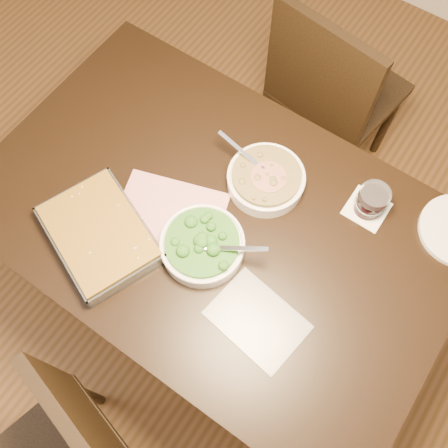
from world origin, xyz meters
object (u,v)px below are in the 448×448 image
at_px(broccoli_bowl, 202,245).
at_px(wine_tumbler, 371,201).
at_px(stew_bowl, 266,179).
at_px(chair_far, 329,92).
at_px(baking_dish, 100,234).
at_px(table, 215,231).

xyz_separation_m(broccoli_bowl, wine_tumbler, (0.32, 0.38, 0.02)).
xyz_separation_m(stew_bowl, chair_far, (-0.07, 0.60, -0.27)).
xyz_separation_m(broccoli_bowl, baking_dish, (-0.26, -0.14, -0.00)).
relative_size(broccoli_bowl, wine_tumbler, 2.64).
bearing_deg(broccoli_bowl, chair_far, 92.47).
relative_size(table, broccoli_bowl, 5.45).
height_order(table, stew_bowl, stew_bowl).
bearing_deg(chair_far, wine_tumbler, 133.64).
bearing_deg(broccoli_bowl, stew_bowl, 83.53).
height_order(broccoli_bowl, baking_dish, broccoli_bowl).
distance_m(stew_bowl, broccoli_bowl, 0.28).
bearing_deg(chair_far, broccoli_bowl, 100.50).
relative_size(baking_dish, wine_tumbler, 4.08).
xyz_separation_m(table, chair_far, (-0.01, 0.78, -0.14)).
distance_m(table, wine_tumbler, 0.47).
relative_size(stew_bowl, chair_far, 0.28).
xyz_separation_m(wine_tumbler, chair_far, (-0.36, 0.50, -0.29)).
bearing_deg(wine_tumbler, broccoli_bowl, -130.50).
bearing_deg(baking_dish, chair_far, 99.41).
distance_m(table, chair_far, 0.79).
distance_m(stew_bowl, wine_tumbler, 0.31).
height_order(stew_bowl, baking_dish, stew_bowl).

